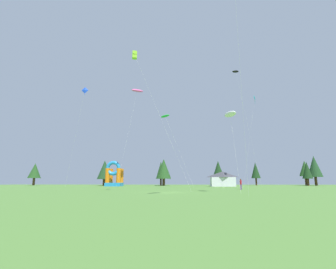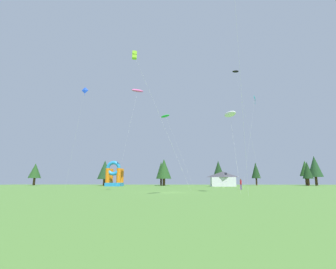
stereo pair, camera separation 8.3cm
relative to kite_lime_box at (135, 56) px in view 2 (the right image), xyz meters
name	(u,v)px [view 2 (the right image)]	position (x,y,z in m)	size (l,w,h in m)	color
ground_plane	(165,192)	(4.19, 0.95, -18.76)	(120.00, 120.00, 0.00)	#548438
kite_lime_box	(135,56)	(0.00, 0.00, 0.00)	(8.15, 2.24, 19.35)	#8CD826
kite_teal_diamond	(255,99)	(23.51, 22.35, 0.93)	(4.49, 2.20, 20.41)	#0C7F7A
kite_green_parafoil	(165,116)	(3.01, 25.45, -2.14)	(7.64, 2.60, 17.17)	green
kite_black_parafoil	(236,72)	(19.19, 21.25, 6.95)	(6.44, 4.34, 26.28)	black
kite_white_parafoil	(230,114)	(12.88, 0.04, -8.61)	(1.71, 3.53, 10.64)	white
kite_pink_parafoil	(137,91)	(-3.63, 24.34, 3.96)	(5.11, 4.82, 23.40)	#EA599E
kite_blue_diamond	(85,91)	(-12.53, 14.37, 0.20)	(5.22, 4.88, 19.66)	blue
person_far_side	(241,183)	(16.42, 10.65, -17.67)	(0.39, 0.39, 1.83)	#724C8C
inflatable_orange_dome	(114,177)	(-11.04, 34.55, -16.24)	(4.08, 4.54, 6.60)	#268CD8
festival_tent	(223,179)	(17.37, 32.68, -16.87)	(5.99, 3.15, 3.78)	silver
tree_row_0	(35,171)	(-39.21, 45.57, -14.27)	(3.82, 3.82, 6.86)	#4C331E
tree_row_1	(105,170)	(-15.60, 41.06, -14.17)	(4.18, 4.18, 7.36)	#4C331E
tree_row_2	(161,170)	(0.87, 43.62, -14.24)	(2.97, 2.97, 7.13)	#4C331E
tree_row_3	(164,169)	(1.87, 41.04, -13.94)	(4.34, 4.34, 7.72)	#4C331E
tree_row_4	(218,171)	(18.40, 45.48, -14.30)	(4.05, 4.05, 7.45)	#4C331E
tree_row_5	(256,170)	(30.13, 46.80, -14.20)	(2.78, 2.78, 7.04)	#4C331E
tree_row_6	(307,170)	(43.17, 41.58, -14.36)	(2.80, 2.80, 6.86)	#4C331E
tree_row_7	(305,169)	(44.86, 46.13, -13.69)	(3.35, 3.35, 7.49)	#4C331E
tree_row_8	(315,166)	(46.43, 43.56, -13.20)	(4.09, 4.09, 8.70)	#4C331E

